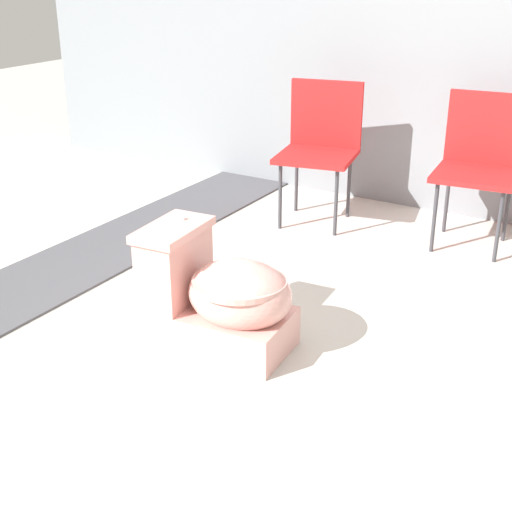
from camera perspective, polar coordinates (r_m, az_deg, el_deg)
The scene contains 5 objects.
ground_plane at distance 2.94m, azimuth -4.43°, elevation -8.62°, with size 14.00×14.00×0.00m, color beige.
gravel_strip at distance 3.95m, azimuth -13.90°, elevation -0.46°, with size 0.56×8.00×0.01m, color #4C4C51.
toilet at distance 2.96m, azimuth -2.94°, elevation -3.38°, with size 0.66×0.43×0.52m.
folding_chair_left at distance 4.37m, azimuth 5.24°, elevation 9.44°, with size 0.52×0.52×0.83m.
folding_chair_middle at distance 4.17m, azimuth 17.58°, elevation 7.79°, with size 0.48×0.48×0.83m.
Camera 1 is at (1.48, -2.01, 1.54)m, focal length 50.00 mm.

